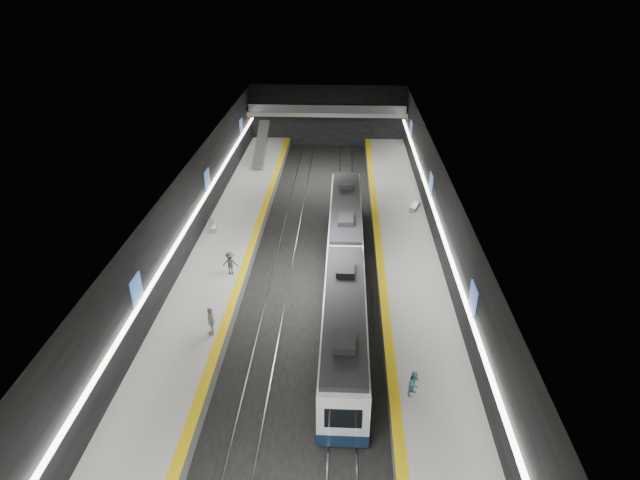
# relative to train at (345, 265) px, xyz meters

# --- Properties ---
(ground) EXTENTS (70.00, 70.00, 0.00)m
(ground) POSITION_rel_train_xyz_m (-2.50, 0.20, -2.20)
(ground) COLOR black
(ground) RESTS_ON ground
(ceiling) EXTENTS (20.00, 70.00, 0.04)m
(ceiling) POSITION_rel_train_xyz_m (-2.50, 0.20, 5.80)
(ceiling) COLOR beige
(ceiling) RESTS_ON wall_left
(wall_left) EXTENTS (0.04, 70.00, 8.00)m
(wall_left) POSITION_rel_train_xyz_m (-12.50, 0.20, 1.80)
(wall_left) COLOR black
(wall_left) RESTS_ON ground
(wall_right) EXTENTS (0.04, 70.00, 8.00)m
(wall_right) POSITION_rel_train_xyz_m (7.50, 0.20, 1.80)
(wall_right) COLOR black
(wall_right) RESTS_ON ground
(wall_back) EXTENTS (20.00, 0.04, 8.00)m
(wall_back) POSITION_rel_train_xyz_m (-2.50, 35.20, 1.80)
(wall_back) COLOR black
(wall_back) RESTS_ON ground
(platform_left) EXTENTS (5.00, 70.00, 1.00)m
(platform_left) POSITION_rel_train_xyz_m (-10.00, 0.20, -1.70)
(platform_left) COLOR slate
(platform_left) RESTS_ON ground
(tile_surface_left) EXTENTS (5.00, 70.00, 0.02)m
(tile_surface_left) POSITION_rel_train_xyz_m (-10.00, 0.20, -1.19)
(tile_surface_left) COLOR #B4B4AF
(tile_surface_left) RESTS_ON platform_left
(tactile_strip_left) EXTENTS (0.60, 70.00, 0.02)m
(tactile_strip_left) POSITION_rel_train_xyz_m (-7.80, 0.20, -1.18)
(tactile_strip_left) COLOR yellow
(tactile_strip_left) RESTS_ON platform_left
(platform_right) EXTENTS (5.00, 70.00, 1.00)m
(platform_right) POSITION_rel_train_xyz_m (5.00, 0.20, -1.70)
(platform_right) COLOR slate
(platform_right) RESTS_ON ground
(tile_surface_right) EXTENTS (5.00, 70.00, 0.02)m
(tile_surface_right) POSITION_rel_train_xyz_m (5.00, 0.20, -1.19)
(tile_surface_right) COLOR #B4B4AF
(tile_surface_right) RESTS_ON platform_right
(tactile_strip_right) EXTENTS (0.60, 70.00, 0.02)m
(tactile_strip_right) POSITION_rel_train_xyz_m (2.80, 0.20, -1.18)
(tactile_strip_right) COLOR yellow
(tactile_strip_right) RESTS_ON platform_right
(rails) EXTENTS (6.52, 70.00, 0.12)m
(rails) POSITION_rel_train_xyz_m (-2.50, 0.20, -2.14)
(rails) COLOR gray
(rails) RESTS_ON ground
(train) EXTENTS (2.69, 30.05, 3.60)m
(train) POSITION_rel_train_xyz_m (0.00, 0.00, 0.00)
(train) COLOR #0F2039
(train) RESTS_ON ground
(ad_posters) EXTENTS (19.94, 53.50, 2.20)m
(ad_posters) POSITION_rel_train_xyz_m (-2.50, 1.20, 2.30)
(ad_posters) COLOR #3C63B5
(ad_posters) RESTS_ON wall_left
(cove_light_left) EXTENTS (0.25, 68.60, 0.12)m
(cove_light_left) POSITION_rel_train_xyz_m (-12.30, 0.20, 1.60)
(cove_light_left) COLOR white
(cove_light_left) RESTS_ON wall_left
(cove_light_right) EXTENTS (0.25, 68.60, 0.12)m
(cove_light_right) POSITION_rel_train_xyz_m (7.30, 0.20, 1.60)
(cove_light_right) COLOR white
(cove_light_right) RESTS_ON wall_right
(mezzanine_bridge) EXTENTS (20.00, 3.00, 1.50)m
(mezzanine_bridge) POSITION_rel_train_xyz_m (-2.50, 33.13, 2.84)
(mezzanine_bridge) COLOR gray
(mezzanine_bridge) RESTS_ON wall_left
(escalator) EXTENTS (1.20, 7.50, 3.92)m
(escalator) POSITION_rel_train_xyz_m (-10.00, 26.20, 0.70)
(escalator) COLOR #99999E
(escalator) RESTS_ON platform_left
(bench_left_far) EXTENTS (1.04, 2.14, 0.50)m
(bench_left_far) POSITION_rel_train_xyz_m (-11.73, 7.80, -0.94)
(bench_left_far) COLOR #99999E
(bench_left_far) RESTS_ON platform_left
(bench_right_far) EXTENTS (1.22, 2.03, 0.48)m
(bench_right_far) POSITION_rel_train_xyz_m (6.60, 12.91, -0.96)
(bench_right_far) COLOR #99999E
(bench_right_far) RESTS_ON platform_right
(passenger_right_b) EXTENTS (0.93, 0.95, 1.55)m
(passenger_right_b) POSITION_rel_train_xyz_m (3.84, -11.77, -0.42)
(passenger_right_b) COLOR #528EB3
(passenger_right_b) RESTS_ON platform_right
(passenger_left_a) EXTENTS (0.81, 1.24, 1.97)m
(passenger_left_a) POSITION_rel_train_xyz_m (-8.40, -6.98, -0.21)
(passenger_left_a) COLOR silver
(passenger_left_a) RESTS_ON platform_left
(passenger_left_b) EXTENTS (1.20, 0.70, 1.83)m
(passenger_left_b) POSITION_rel_train_xyz_m (-8.61, 0.34, -0.28)
(passenger_left_b) COLOR #44454D
(passenger_left_b) RESTS_ON platform_left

